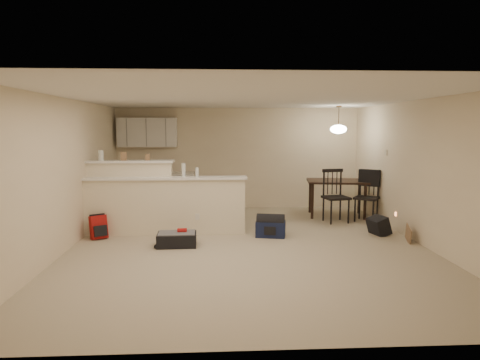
{
  "coord_description": "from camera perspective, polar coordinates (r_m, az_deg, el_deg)",
  "views": [
    {
      "loc": [
        -0.52,
        -7.16,
        2.02
      ],
      "look_at": [
        -0.1,
        0.7,
        1.05
      ],
      "focal_mm": 32.0,
      "sensor_mm": 36.0,
      "label": 1
    }
  ],
  "objects": [
    {
      "name": "small_box",
      "position": [
        8.4,
        -12.22,
        2.98
      ],
      "size": [
        0.08,
        0.06,
        0.12
      ],
      "primitive_type": "cube",
      "color": "#8F6C4A",
      "rests_on": "breakfast_bar"
    },
    {
      "name": "pendant_lamp",
      "position": [
        9.89,
        12.99,
        6.67
      ],
      "size": [
        0.36,
        0.36,
        0.62
      ],
      "color": "brown",
      "rests_on": "room"
    },
    {
      "name": "red_backpack",
      "position": [
        8.25,
        -18.34,
        -5.99
      ],
      "size": [
        0.33,
        0.3,
        0.42
      ],
      "primitive_type": "cube",
      "rotation": [
        0.0,
        0.0,
        0.55
      ],
      "color": "#A41312",
      "rests_on": "ground"
    },
    {
      "name": "jar",
      "position": [
        8.59,
        -18.05,
        3.14
      ],
      "size": [
        0.1,
        0.1,
        0.2
      ],
      "primitive_type": "cylinder",
      "color": "silver",
      "rests_on": "breakfast_bar"
    },
    {
      "name": "room",
      "position": [
        7.22,
        1.09,
        0.9
      ],
      "size": [
        7.0,
        7.02,
        2.5
      ],
      "color": "tan",
      "rests_on": "ground"
    },
    {
      "name": "cereal_box",
      "position": [
        8.49,
        -15.24,
        3.06
      ],
      "size": [
        0.1,
        0.07,
        0.16
      ],
      "primitive_type": "cube",
      "color": "#8F6C4A",
      "rests_on": "breakfast_bar"
    },
    {
      "name": "suitcase",
      "position": [
        7.46,
        -8.42,
        -7.86
      ],
      "size": [
        0.67,
        0.45,
        0.22
      ],
      "primitive_type": "cube",
      "rotation": [
        0.0,
        0.0,
        0.03
      ],
      "color": "black",
      "rests_on": "ground"
    },
    {
      "name": "thermostat",
      "position": [
        9.4,
        18.88,
        3.48
      ],
      "size": [
        0.02,
        0.12,
        0.12
      ],
      "primitive_type": "cube",
      "color": "beige",
      "rests_on": "room"
    },
    {
      "name": "breakfast_bar",
      "position": [
        8.35,
        -11.55,
        -2.85
      ],
      "size": [
        3.08,
        0.58,
        1.39
      ],
      "color": "beige",
      "rests_on": "ground"
    },
    {
      "name": "navy_duffel",
      "position": [
        8.0,
        4.1,
        -6.53
      ],
      "size": [
        0.59,
        0.4,
        0.29
      ],
      "primitive_type": "cube",
      "rotation": [
        0.0,
        0.0,
        -0.21
      ],
      "color": "#131B3D",
      "rests_on": "ground"
    },
    {
      "name": "bottle_b",
      "position": [
        8.11,
        -5.76,
        1.05
      ],
      "size": [
        0.06,
        0.06,
        0.18
      ],
      "primitive_type": "cylinder",
      "color": "silver",
      "rests_on": "breakfast_bar"
    },
    {
      "name": "black_daypack",
      "position": [
        8.55,
        17.99,
        -5.85
      ],
      "size": [
        0.35,
        0.43,
        0.33
      ],
      "primitive_type": "cube",
      "rotation": [
        0.0,
        0.0,
        1.83
      ],
      "color": "black",
      "rests_on": "ground"
    },
    {
      "name": "bottle_a",
      "position": [
        8.12,
        -7.53,
        1.31
      ],
      "size": [
        0.07,
        0.07,
        0.26
      ],
      "primitive_type": "cylinder",
      "color": "silver",
      "rests_on": "breakfast_bar"
    },
    {
      "name": "upper_cabinets",
      "position": [
        10.61,
        -12.24,
        6.22
      ],
      "size": [
        1.4,
        0.34,
        0.7
      ],
      "primitive_type": "cube",
      "color": "white",
      "rests_on": "room"
    },
    {
      "name": "dining_chair_far",
      "position": [
        9.6,
        16.53,
        -2.12
      ],
      "size": [
        0.65,
        0.64,
        1.09
      ],
      "primitive_type": null,
      "rotation": [
        0.0,
        0.0,
        -0.59
      ],
      "color": "black",
      "rests_on": "ground"
    },
    {
      "name": "kitchen_counter",
      "position": [
        10.57,
        -11.08,
        -1.65
      ],
      "size": [
        1.8,
        0.6,
        0.9
      ],
      "primitive_type": "cube",
      "color": "white",
      "rests_on": "ground"
    },
    {
      "name": "dining_table",
      "position": [
        9.98,
        12.79,
        -0.6
      ],
      "size": [
        1.43,
        1.06,
        0.83
      ],
      "rotation": [
        0.0,
        0.0,
        -0.15
      ],
      "color": "black",
      "rests_on": "ground"
    },
    {
      "name": "dining_chair_near",
      "position": [
        9.34,
        12.7,
        -2.11
      ],
      "size": [
        0.57,
        0.56,
        1.13
      ],
      "primitive_type": null,
      "rotation": [
        0.0,
        0.0,
        0.19
      ],
      "color": "black",
      "rests_on": "ground"
    },
    {
      "name": "cardboard_sheet",
      "position": [
        8.17,
        21.54,
        -6.74
      ],
      "size": [
        0.09,
        0.37,
        0.29
      ],
      "primitive_type": "cube",
      "rotation": [
        0.0,
        0.0,
        1.37
      ],
      "color": "#8F6C4A",
      "rests_on": "ground"
    }
  ]
}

